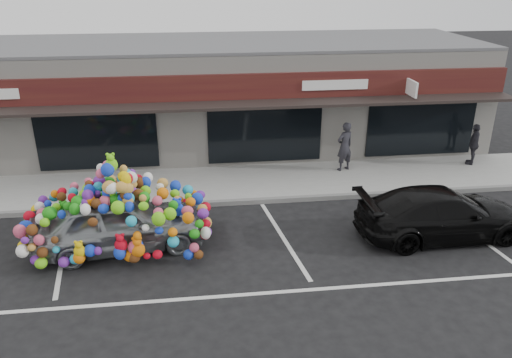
{
  "coord_description": "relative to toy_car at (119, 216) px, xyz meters",
  "views": [
    {
      "loc": [
        0.55,
        -11.88,
        7.08
      ],
      "look_at": [
        2.17,
        1.4,
        1.33
      ],
      "focal_mm": 35.0,
      "sensor_mm": 36.0,
      "label": 1
    }
  ],
  "objects": [
    {
      "name": "parking_stripe_mid",
      "position": [
        4.45,
        -0.06,
        -0.95
      ],
      "size": [
        0.73,
        4.37,
        0.01
      ],
      "primitive_type": "cube",
      "rotation": [
        0.0,
        0.0,
        0.14
      ],
      "color": "silver",
      "rests_on": "ground"
    },
    {
      "name": "toy_car",
      "position": [
        0.0,
        0.0,
        0.0
      ],
      "size": [
        3.26,
        5.02,
        2.8
      ],
      "rotation": [
        0.0,
        0.0,
        1.69
      ],
      "color": "#95999F",
      "rests_on": "ground"
    },
    {
      "name": "parking_stripe_left",
      "position": [
        -1.55,
        -0.06,
        -0.95
      ],
      "size": [
        0.73,
        4.37,
        0.01
      ],
      "primitive_type": "cube",
      "rotation": [
        0.0,
        0.0,
        0.14
      ],
      "color": "silver",
      "rests_on": "ground"
    },
    {
      "name": "sidewalk",
      "position": [
        1.65,
        3.74,
        -0.88
      ],
      "size": [
        26.0,
        3.0,
        0.15
      ],
      "primitive_type": "cube",
      "color": "gray",
      "rests_on": "ground"
    },
    {
      "name": "lane_line",
      "position": [
        3.65,
        -2.56,
        -0.95
      ],
      "size": [
        14.0,
        0.12,
        0.01
      ],
      "primitive_type": "cube",
      "color": "silver",
      "rests_on": "ground"
    },
    {
      "name": "shop_building",
      "position": [
        1.65,
        8.18,
        1.21
      ],
      "size": [
        24.0,
        7.2,
        4.31
      ],
      "color": "silver",
      "rests_on": "ground"
    },
    {
      "name": "pedestrian_c",
      "position": [
        12.42,
        4.35,
        -0.02
      ],
      "size": [
        0.97,
        0.83,
        1.56
      ],
      "primitive_type": "imported",
      "rotation": [
        0.0,
        0.0,
        4.11
      ],
      "color": "#262328",
      "rests_on": "sidewalk"
    },
    {
      "name": "pedestrian_a",
      "position": [
        7.44,
        4.35,
        0.1
      ],
      "size": [
        0.78,
        0.66,
        1.81
      ],
      "primitive_type": "imported",
      "rotation": [
        0.0,
        0.0,
        3.55
      ],
      "color": "black",
      "rests_on": "sidewalk"
    },
    {
      "name": "parking_stripe_right",
      "position": [
        9.85,
        -0.06,
        -0.95
      ],
      "size": [
        0.73,
        4.37,
        0.01
      ],
      "primitive_type": "cube",
      "rotation": [
        0.0,
        0.0,
        0.14
      ],
      "color": "silver",
      "rests_on": "ground"
    },
    {
      "name": "ground",
      "position": [
        1.65,
        -0.26,
        -0.95
      ],
      "size": [
        90.0,
        90.0,
        0.0
      ],
      "primitive_type": "plane",
      "color": "black",
      "rests_on": "ground"
    },
    {
      "name": "black_sedan",
      "position": [
        8.87,
        -0.46,
        -0.25
      ],
      "size": [
        2.11,
        4.87,
        1.4
      ],
      "primitive_type": "imported",
      "rotation": [
        0.0,
        0.0,
        1.6
      ],
      "color": "black",
      "rests_on": "ground"
    },
    {
      "name": "kerb",
      "position": [
        1.65,
        2.24,
        -0.88
      ],
      "size": [
        26.0,
        0.18,
        0.16
      ],
      "primitive_type": "cube",
      "color": "slate",
      "rests_on": "ground"
    }
  ]
}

